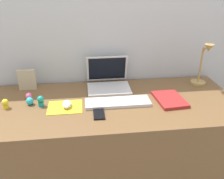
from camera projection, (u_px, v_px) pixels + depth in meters
name	position (u px, v px, depth m)	size (l,w,h in m)	color
back_wall	(106.00, 73.00, 1.92)	(2.82, 0.05, 1.58)	#B2B7C1
desk	(112.00, 148.00, 1.76)	(1.62, 0.69, 0.74)	brown
laptop	(108.00, 79.00, 1.79)	(0.30, 0.26, 0.21)	silver
keyboard	(118.00, 102.00, 1.58)	(0.41, 0.13, 0.02)	silver
mousepad	(65.00, 107.00, 1.54)	(0.21, 0.17, 0.00)	yellow
mouse	(67.00, 104.00, 1.53)	(0.06, 0.10, 0.03)	silver
cell_phone	(99.00, 114.00, 1.46)	(0.06, 0.13, 0.01)	black
desk_lamp	(203.00, 66.00, 1.76)	(0.11, 0.16, 0.33)	#A5844C
notebook_pad	(170.00, 99.00, 1.61)	(0.17, 0.24, 0.02)	maroon
picture_frame	(27.00, 80.00, 1.73)	(0.12, 0.02, 0.15)	#B2A58C
toy_figurine_pink	(29.00, 96.00, 1.63)	(0.04, 0.04, 0.04)	pink
toy_figurine_cyan	(30.00, 101.00, 1.56)	(0.04, 0.04, 0.05)	#28B7CC
toy_figurine_teal	(41.00, 101.00, 1.53)	(0.04, 0.04, 0.07)	teal
toy_figurine_yellow	(5.00, 103.00, 1.52)	(0.04, 0.04, 0.06)	yellow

